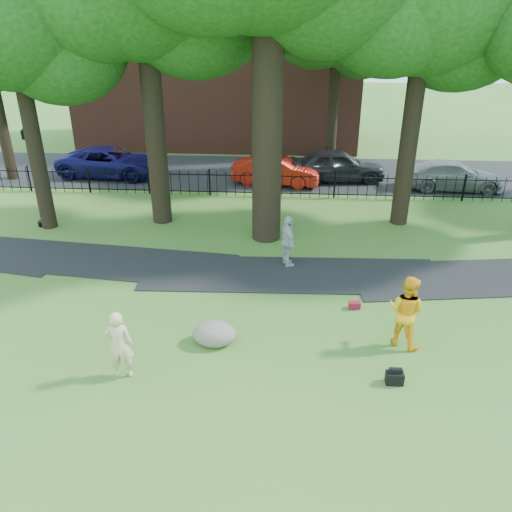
# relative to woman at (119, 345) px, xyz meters

# --- Properties ---
(ground) EXTENTS (120.00, 120.00, 0.00)m
(ground) POSITION_rel_woman_xyz_m (3.02, 1.62, -0.89)
(ground) COLOR #356A25
(ground) RESTS_ON ground
(footpath) EXTENTS (36.07, 3.85, 0.03)m
(footpath) POSITION_rel_woman_xyz_m (4.02, 5.52, -0.89)
(footpath) COLOR black
(footpath) RESTS_ON ground
(street) EXTENTS (80.00, 7.00, 0.02)m
(street) POSITION_rel_woman_xyz_m (3.02, 17.62, -0.89)
(street) COLOR black
(street) RESTS_ON ground
(iron_fence) EXTENTS (44.00, 0.04, 1.20)m
(iron_fence) POSITION_rel_woman_xyz_m (3.02, 13.62, -0.29)
(iron_fence) COLOR black
(iron_fence) RESTS_ON ground
(brick_building) EXTENTS (18.00, 8.00, 12.00)m
(brick_building) POSITION_rel_woman_xyz_m (-0.98, 25.62, 5.11)
(brick_building) COLOR brown
(brick_building) RESTS_ON ground
(tree_row) EXTENTS (26.82, 7.96, 12.42)m
(tree_row) POSITION_rel_woman_xyz_m (3.54, 10.02, 7.26)
(tree_row) COLOR black
(tree_row) RESTS_ON ground
(woman) EXTENTS (0.71, 0.53, 1.78)m
(woman) POSITION_rel_woman_xyz_m (0.00, 0.00, 0.00)
(woman) COLOR beige
(woman) RESTS_ON ground
(man) EXTENTS (1.23, 1.19, 2.00)m
(man) POSITION_rel_woman_xyz_m (6.98, 1.80, 0.11)
(man) COLOR #FFA815
(man) RESTS_ON ground
(pedestrian) EXTENTS (0.79, 1.16, 1.83)m
(pedestrian) POSITION_rel_woman_xyz_m (3.88, 6.21, 0.02)
(pedestrian) COLOR #B1B1B6
(pedestrian) RESTS_ON ground
(boulder) EXTENTS (1.31, 1.09, 0.67)m
(boulder) POSITION_rel_woman_xyz_m (2.01, 1.49, -0.56)
(boulder) COLOR #5F584F
(boulder) RESTS_ON ground
(lamppost) EXTENTS (0.41, 0.41, 4.09)m
(lamppost) POSITION_rel_woman_xyz_m (-6.29, 9.19, 1.11)
(lamppost) COLOR black
(lamppost) RESTS_ON ground
(backpack) EXTENTS (0.41, 0.26, 0.30)m
(backpack) POSITION_rel_woman_xyz_m (6.50, 0.17, -0.74)
(backpack) COLOR black
(backpack) RESTS_ON ground
(red_bag) EXTENTS (0.34, 0.24, 0.22)m
(red_bag) POSITION_rel_woman_xyz_m (5.92, 3.49, -0.78)
(red_bag) COLOR maroon
(red_bag) RESTS_ON ground
(red_sedan) EXTENTS (4.66, 2.27, 1.47)m
(red_sedan) POSITION_rel_woman_xyz_m (3.17, 15.64, -0.16)
(red_sedan) COLOR #AC180D
(red_sedan) RESTS_ON ground
(navy_van) EXTENTS (5.75, 2.97, 1.55)m
(navy_van) POSITION_rel_woman_xyz_m (-5.82, 16.44, -0.12)
(navy_van) COLOR #0F0E46
(navy_van) RESTS_ON ground
(grey_car) EXTENTS (5.14, 2.55, 1.69)m
(grey_car) POSITION_rel_woman_xyz_m (6.33, 16.44, -0.05)
(grey_car) COLOR black
(grey_car) RESTS_ON ground
(silver_car) EXTENTS (4.90, 2.13, 1.40)m
(silver_car) POSITION_rel_woman_xyz_m (12.02, 15.42, -0.19)
(silver_car) COLOR gray
(silver_car) RESTS_ON ground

